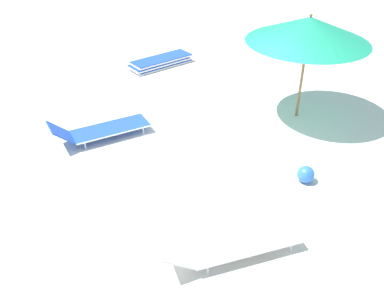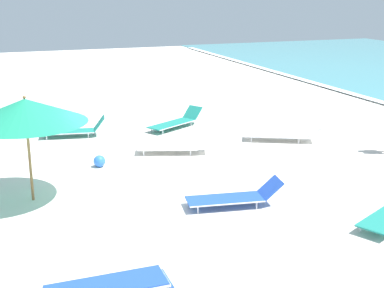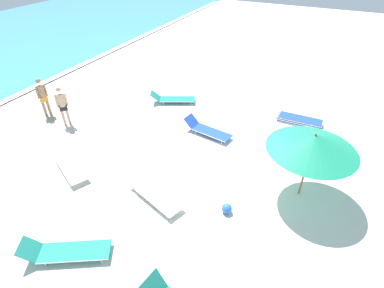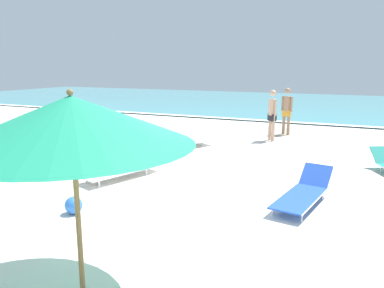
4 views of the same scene
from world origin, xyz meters
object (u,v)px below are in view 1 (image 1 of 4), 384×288
(sun_lounger_near_water_left, at_px, (100,129))
(beach_ball, at_px, (306,174))
(beach_umbrella, at_px, (309,30))
(sun_lounger_mid_beach_solo, at_px, (229,243))
(lounger_stack, at_px, (161,62))

(sun_lounger_near_water_left, bearing_deg, beach_ball, -139.25)
(beach_umbrella, height_order, sun_lounger_mid_beach_solo, beach_umbrella)
(sun_lounger_mid_beach_solo, bearing_deg, lounger_stack, -7.50)
(sun_lounger_near_water_left, bearing_deg, beach_umbrella, -105.51)
(beach_umbrella, relative_size, sun_lounger_mid_beach_solo, 1.17)
(lounger_stack, relative_size, beach_ball, 6.06)
(beach_umbrella, height_order, lounger_stack, beach_umbrella)
(lounger_stack, distance_m, sun_lounger_mid_beach_solo, 7.45)
(beach_ball, bearing_deg, sun_lounger_near_water_left, 31.46)
(lounger_stack, distance_m, beach_ball, 6.31)
(beach_umbrella, relative_size, sun_lounger_near_water_left, 1.23)
(lounger_stack, height_order, sun_lounger_near_water_left, sun_lounger_near_water_left)
(lounger_stack, bearing_deg, sun_lounger_mid_beach_solo, 153.72)
(beach_umbrella, distance_m, sun_lounger_near_water_left, 4.80)
(sun_lounger_near_water_left, bearing_deg, sun_lounger_mid_beach_solo, -171.31)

